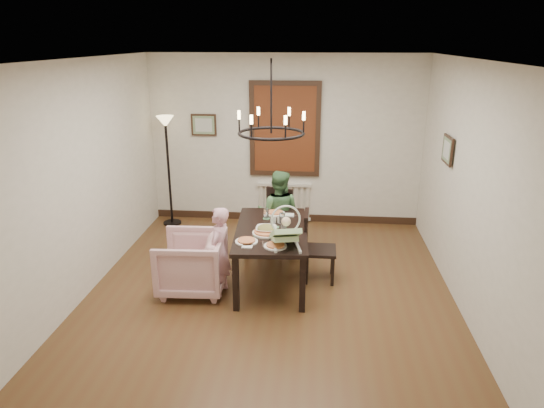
% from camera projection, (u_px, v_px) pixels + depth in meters
% --- Properties ---
extents(room_shell, '(4.51, 5.00, 2.81)m').
position_uv_depth(room_shell, '(273.00, 175.00, 6.01)').
color(room_shell, '#55381D').
rests_on(room_shell, ground).
extents(dining_table, '(0.98, 1.62, 0.74)m').
position_uv_depth(dining_table, '(271.00, 235.00, 6.13)').
color(dining_table, black).
rests_on(dining_table, room_shell).
extents(chair_far, '(0.52, 0.52, 0.94)m').
position_uv_depth(chair_far, '(275.00, 222.00, 7.08)').
color(chair_far, black).
rests_on(chair_far, room_shell).
extents(chair_right, '(0.41, 0.41, 0.93)m').
position_uv_depth(chair_right, '(320.00, 246.00, 6.25)').
color(chair_right, black).
rests_on(chair_right, room_shell).
extents(armchair, '(0.85, 0.83, 0.74)m').
position_uv_depth(armchair, '(191.00, 263.00, 6.01)').
color(armchair, beige).
rests_on(armchair, room_shell).
extents(elderly_woman, '(0.27, 0.37, 0.93)m').
position_uv_depth(elderly_woman, '(219.00, 259.00, 5.91)').
color(elderly_woman, '#CE919F').
rests_on(elderly_woman, room_shell).
extents(seated_man, '(0.56, 0.46, 1.06)m').
position_uv_depth(seated_man, '(278.00, 221.00, 6.95)').
color(seated_man, '#487646').
rests_on(seated_man, room_shell).
extents(baby_bouncer, '(0.47, 0.57, 0.33)m').
position_uv_depth(baby_bouncer, '(285.00, 232.00, 5.56)').
color(baby_bouncer, '#AFD996').
rests_on(baby_bouncer, dining_table).
extents(salad_bowl, '(0.32, 0.32, 0.08)m').
position_uv_depth(salad_bowl, '(266.00, 229.00, 5.99)').
color(salad_bowl, white).
rests_on(salad_bowl, dining_table).
extents(pizza_platter, '(0.34, 0.34, 0.04)m').
position_uv_depth(pizza_platter, '(266.00, 232.00, 5.94)').
color(pizza_platter, tan).
rests_on(pizza_platter, dining_table).
extents(drinking_glass, '(0.07, 0.07, 0.13)m').
position_uv_depth(drinking_glass, '(284.00, 226.00, 6.00)').
color(drinking_glass, silver).
rests_on(drinking_glass, dining_table).
extents(window_blinds, '(1.00, 0.03, 1.40)m').
position_uv_depth(window_blinds, '(285.00, 129.00, 7.91)').
color(window_blinds, '#5A2C12').
rests_on(window_blinds, room_shell).
extents(radiator, '(0.92, 0.12, 0.62)m').
position_uv_depth(radiator, '(284.00, 201.00, 8.34)').
color(radiator, silver).
rests_on(radiator, room_shell).
extents(picture_back, '(0.42, 0.03, 0.36)m').
position_uv_depth(picture_back, '(204.00, 125.00, 8.03)').
color(picture_back, black).
rests_on(picture_back, room_shell).
extents(picture_right, '(0.03, 0.42, 0.36)m').
position_uv_depth(picture_right, '(448.00, 150.00, 6.23)').
color(picture_right, black).
rests_on(picture_right, room_shell).
extents(floor_lamp, '(0.30, 0.30, 1.80)m').
position_uv_depth(floor_lamp, '(169.00, 173.00, 8.02)').
color(floor_lamp, black).
rests_on(floor_lamp, room_shell).
extents(chandelier, '(0.80, 0.80, 0.04)m').
position_uv_depth(chandelier, '(271.00, 133.00, 5.71)').
color(chandelier, black).
rests_on(chandelier, room_shell).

